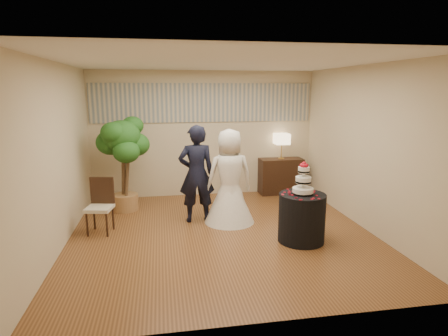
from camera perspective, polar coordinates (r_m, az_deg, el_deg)
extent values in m
cube|color=brown|center=(6.40, -0.28, -10.00)|extent=(5.00, 5.00, 0.00)
cube|color=white|center=(5.96, -0.31, 15.86)|extent=(5.00, 5.00, 0.00)
cube|color=beige|center=(8.48, -3.07, 5.17)|extent=(5.00, 0.06, 2.80)
cube|color=beige|center=(3.64, 6.15, -3.89)|extent=(5.00, 0.06, 2.80)
cube|color=beige|center=(6.14, -23.99, 1.61)|extent=(0.06, 5.00, 2.80)
cube|color=beige|center=(6.88, 20.73, 2.87)|extent=(0.06, 5.00, 2.80)
cube|color=#9A988C|center=(8.41, -3.10, 9.90)|extent=(4.90, 0.02, 0.85)
imported|color=black|center=(6.77, -4.21, -0.92)|extent=(0.65, 0.43, 1.78)
imported|color=white|center=(6.73, 0.84, -1.27)|extent=(0.99, 0.99, 1.71)
cylinder|color=black|center=(6.11, 11.75, -7.44)|extent=(0.86, 0.86, 0.78)
cube|color=black|center=(8.82, 8.61, -1.21)|extent=(0.99, 0.45, 0.82)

